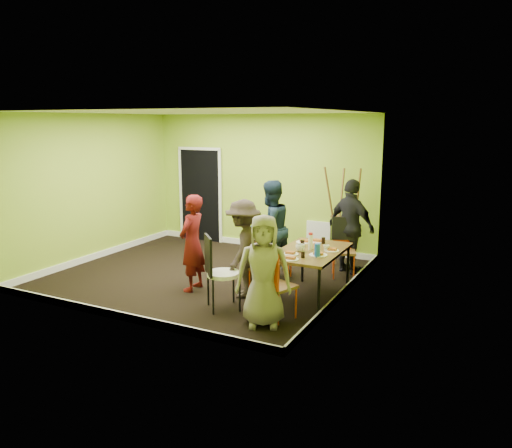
# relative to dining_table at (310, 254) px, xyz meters

# --- Properties ---
(ground) EXTENTS (5.00, 5.00, 0.00)m
(ground) POSITION_rel_dining_table_xyz_m (-2.05, 0.26, -0.70)
(ground) COLOR black
(ground) RESTS_ON ground
(room_walls) EXTENTS (5.04, 4.54, 2.82)m
(room_walls) POSITION_rel_dining_table_xyz_m (-2.07, 0.30, 0.29)
(room_walls) COLOR #96BC30
(room_walls) RESTS_ON ground
(dining_table) EXTENTS (0.90, 1.50, 0.75)m
(dining_table) POSITION_rel_dining_table_xyz_m (0.00, 0.00, 0.00)
(dining_table) COLOR black
(dining_table) RESTS_ON ground
(chair_left_far) EXTENTS (0.50, 0.50, 0.97)m
(chair_left_far) POSITION_rel_dining_table_xyz_m (-0.86, 0.61, -0.15)
(chair_left_far) COLOR #E84A15
(chair_left_far) RESTS_ON ground
(chair_left_near) EXTENTS (0.48, 0.47, 1.02)m
(chair_left_near) POSITION_rel_dining_table_xyz_m (-0.73, -0.26, -0.12)
(chair_left_near) COLOR #E84A15
(chair_left_near) RESTS_ON ground
(chair_back_end) EXTENTS (0.55, 0.60, 1.01)m
(chair_back_end) POSITION_rel_dining_table_xyz_m (0.09, 1.41, 0.02)
(chair_back_end) COLOR #E84A15
(chair_back_end) RESTS_ON ground
(chair_front_end) EXTENTS (0.52, 0.52, 0.98)m
(chair_front_end) POSITION_rel_dining_table_xyz_m (-0.13, -1.03, -0.14)
(chair_front_end) COLOR #E84A15
(chair_front_end) RESTS_ON ground
(chair_bentwood) EXTENTS (0.60, 0.60, 1.09)m
(chair_bentwood) POSITION_rel_dining_table_xyz_m (-1.01, -1.02, -0.09)
(chair_bentwood) COLOR black
(chair_bentwood) RESTS_ON ground
(easel) EXTENTS (0.73, 0.69, 1.82)m
(easel) POSITION_rel_dining_table_xyz_m (-0.19, 2.23, 0.20)
(easel) COLOR brown
(easel) RESTS_ON ground
(plate_near_left) EXTENTS (0.26, 0.26, 0.01)m
(plate_near_left) POSITION_rel_dining_table_xyz_m (-0.26, 0.42, 0.06)
(plate_near_left) COLOR white
(plate_near_left) RESTS_ON dining_table
(plate_near_right) EXTENTS (0.24, 0.24, 0.01)m
(plate_near_right) POSITION_rel_dining_table_xyz_m (-0.18, -0.36, 0.06)
(plate_near_right) COLOR white
(plate_near_right) RESTS_ON dining_table
(plate_far_back) EXTENTS (0.23, 0.23, 0.01)m
(plate_far_back) POSITION_rel_dining_table_xyz_m (-0.08, 0.54, 0.06)
(plate_far_back) COLOR white
(plate_far_back) RESTS_ON dining_table
(plate_far_front) EXTENTS (0.23, 0.23, 0.01)m
(plate_far_front) POSITION_rel_dining_table_xyz_m (-0.06, -0.61, 0.06)
(plate_far_front) COLOR white
(plate_far_front) RESTS_ON dining_table
(plate_wall_back) EXTENTS (0.22, 0.22, 0.01)m
(plate_wall_back) POSITION_rel_dining_table_xyz_m (0.30, 0.11, 0.06)
(plate_wall_back) COLOR white
(plate_wall_back) RESTS_ON dining_table
(plate_wall_front) EXTENTS (0.27, 0.27, 0.01)m
(plate_wall_front) POSITION_rel_dining_table_xyz_m (0.21, -0.22, 0.06)
(plate_wall_front) COLOR white
(plate_wall_front) RESTS_ON dining_table
(thermos) EXTENTS (0.07, 0.07, 0.23)m
(thermos) POSITION_rel_dining_table_xyz_m (-0.02, 0.05, 0.17)
(thermos) COLOR white
(thermos) RESTS_ON dining_table
(blue_bottle) EXTENTS (0.08, 0.08, 0.20)m
(blue_bottle) POSITION_rel_dining_table_xyz_m (0.22, -0.31, 0.15)
(blue_bottle) COLOR blue
(blue_bottle) RESTS_ON dining_table
(orange_bottle) EXTENTS (0.03, 0.03, 0.07)m
(orange_bottle) POSITION_rel_dining_table_xyz_m (0.01, 0.19, 0.09)
(orange_bottle) COLOR #E84A15
(orange_bottle) RESTS_ON dining_table
(glass_mid) EXTENTS (0.06, 0.06, 0.10)m
(glass_mid) POSITION_rel_dining_table_xyz_m (-0.20, 0.17, 0.11)
(glass_mid) COLOR black
(glass_mid) RESTS_ON dining_table
(glass_back) EXTENTS (0.06, 0.06, 0.10)m
(glass_back) POSITION_rel_dining_table_xyz_m (0.04, 0.48, 0.11)
(glass_back) COLOR black
(glass_back) RESTS_ON dining_table
(glass_front) EXTENTS (0.06, 0.06, 0.10)m
(glass_front) POSITION_rel_dining_table_xyz_m (0.05, -0.45, 0.10)
(glass_front) COLOR black
(glass_front) RESTS_ON dining_table
(cup_a) EXTENTS (0.14, 0.14, 0.11)m
(cup_a) POSITION_rel_dining_table_xyz_m (-0.11, -0.12, 0.11)
(cup_a) COLOR white
(cup_a) RESTS_ON dining_table
(cup_b) EXTENTS (0.09, 0.09, 0.09)m
(cup_b) POSITION_rel_dining_table_xyz_m (0.22, 0.09, 0.10)
(cup_b) COLOR white
(cup_b) RESTS_ON dining_table
(person_standing) EXTENTS (0.40, 0.58, 1.54)m
(person_standing) POSITION_rel_dining_table_xyz_m (-1.80, -0.48, 0.07)
(person_standing) COLOR #590F0F
(person_standing) RESTS_ON ground
(person_left_far) EXTENTS (0.90, 0.99, 1.67)m
(person_left_far) POSITION_rel_dining_table_xyz_m (-1.03, 0.78, 0.14)
(person_left_far) COLOR #162637
(person_left_far) RESTS_ON ground
(person_left_near) EXTENTS (0.73, 1.06, 1.51)m
(person_left_near) POSITION_rel_dining_table_xyz_m (-0.94, -0.38, 0.06)
(person_left_near) COLOR #2C231D
(person_left_near) RESTS_ON ground
(person_back_end) EXTENTS (1.06, 0.78, 1.67)m
(person_back_end) POSITION_rel_dining_table_xyz_m (0.18, 1.56, 0.14)
(person_back_end) COLOR black
(person_back_end) RESTS_ON ground
(person_front_end) EXTENTS (0.86, 0.73, 1.49)m
(person_front_end) POSITION_rel_dining_table_xyz_m (-0.18, -1.25, 0.05)
(person_front_end) COLOR gray
(person_front_end) RESTS_ON ground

